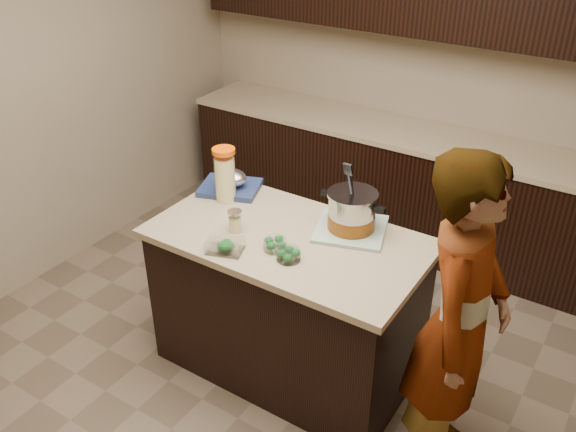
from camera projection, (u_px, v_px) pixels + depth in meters
name	position (u px, v px, depth m)	size (l,w,h in m)	color
ground_plane	(288.00, 363.00, 3.65)	(4.00, 4.00, 0.00)	brown
room_shell	(288.00, 85.00, 2.79)	(4.04, 4.04, 2.72)	tan
back_cabinets	(417.00, 125.00, 4.44)	(3.60, 0.63, 2.33)	black
island	(288.00, 303.00, 3.42)	(1.46, 0.81, 0.90)	black
dish_towel	(351.00, 229.00, 3.24)	(0.36, 0.36, 0.02)	#608F6B
stock_pot	(352.00, 213.00, 3.19)	(0.37, 0.27, 0.38)	#B7B7BC
lemonade_pitcher	(225.00, 177.00, 3.47)	(0.14, 0.14, 0.32)	#EBDC8F
mason_jar	(235.00, 221.00, 3.21)	(0.10, 0.10, 0.13)	#EBDC8F
broccoli_tub_left	(275.00, 245.00, 3.07)	(0.15, 0.15, 0.06)	silver
broccoli_tub_right	(288.00, 255.00, 2.99)	(0.14, 0.14, 0.06)	silver
broccoli_tub_rect	(225.00, 246.00, 3.06)	(0.21, 0.18, 0.07)	silver
blue_tray	(231.00, 184.00, 3.62)	(0.41, 0.37, 0.13)	navy
person	(458.00, 326.00, 2.67)	(0.61, 0.40, 1.68)	gray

